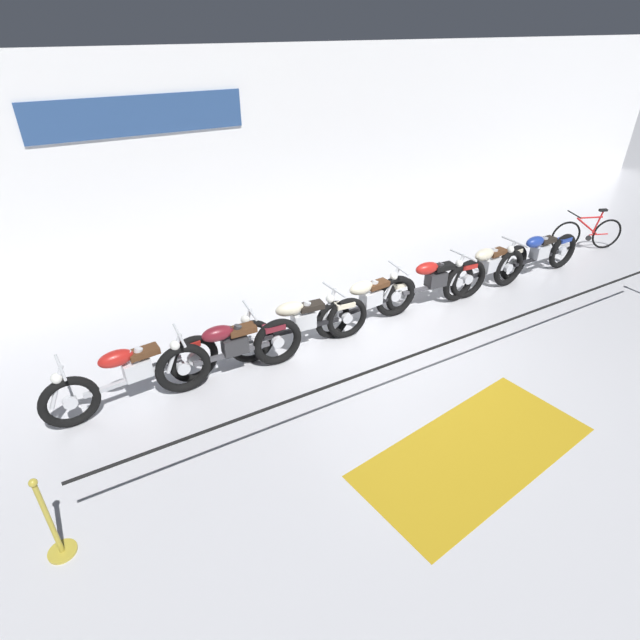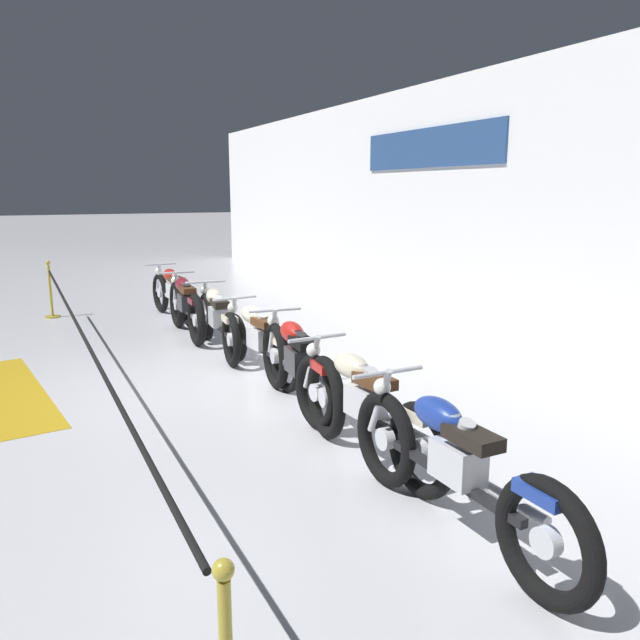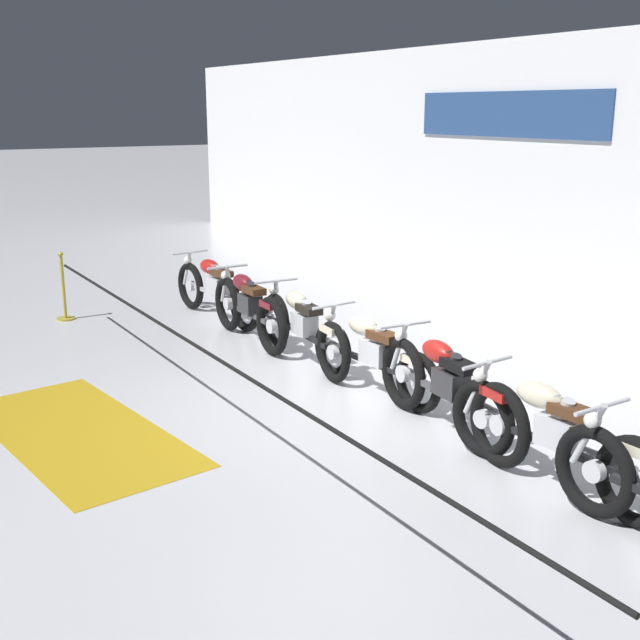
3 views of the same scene
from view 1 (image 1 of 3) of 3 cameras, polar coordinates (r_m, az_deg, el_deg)
name	(u,v)px [view 1 (image 1 of 3)]	position (r m, az deg, el deg)	size (l,w,h in m)	color
ground_plane	(395,343)	(8.37, 8.61, -2.57)	(120.00, 120.00, 0.00)	silver
back_wall	(260,152)	(11.67, -6.83, 18.57)	(28.00, 0.29, 4.20)	white
motorcycle_red_0	(134,374)	(7.26, -20.53, -5.76)	(2.44, 0.62, 0.96)	black
motorcycle_maroon_1	(231,350)	(7.37, -10.09, -3.35)	(2.23, 0.62, 0.97)	black
motorcycle_cream_2	(300,324)	(7.88, -2.29, -0.41)	(2.39, 0.62, 0.95)	black
motorcycle_cream_3	(368,301)	(8.60, 5.50, 2.19)	(2.18, 0.62, 0.91)	black
motorcycle_red_4	(433,283)	(9.32, 12.76, 4.16)	(2.40, 0.62, 0.97)	black
motorcycle_cream_5	(487,268)	(10.24, 18.58, 5.68)	(2.34, 0.62, 0.95)	black
motorcycle_blue_6	(537,255)	(11.17, 23.55, 6.82)	(2.41, 0.62, 0.96)	black
bicycle	(587,234)	(13.12, 28.19, 8.66)	(1.62, 0.73, 0.96)	black
stanchion_far_left	(377,378)	(6.34, 6.48, -6.55)	(10.39, 0.28, 1.05)	gold
floor_banner	(475,452)	(6.67, 17.28, -14.17)	(3.12, 1.39, 0.01)	#B78E19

